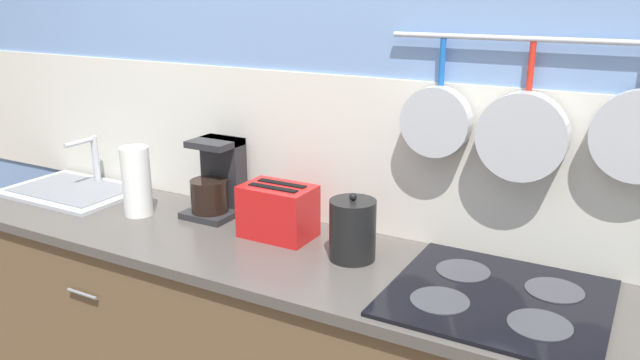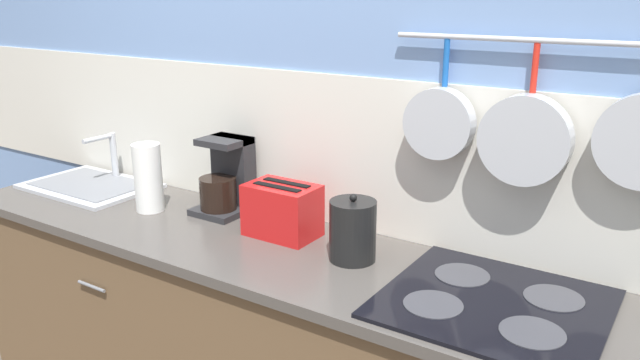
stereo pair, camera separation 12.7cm
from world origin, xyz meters
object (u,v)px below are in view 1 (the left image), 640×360
Objects in this scene: paper_towel_roll at (137,181)px; kettle at (352,230)px; coffee_maker at (217,183)px; toaster at (278,211)px.

kettle is at bearing 1.96° from paper_towel_roll.
toaster is at bearing -14.51° from coffee_maker.
toaster is 0.31m from kettle.
coffee_maker reaches higher than kettle.
coffee_maker is at bearing 168.55° from kettle.
paper_towel_roll is 1.20× the size of kettle.
paper_towel_roll is at bearing -172.72° from toaster.
coffee_maker reaches higher than paper_towel_roll.
kettle is (0.88, 0.03, -0.03)m from paper_towel_roll.
coffee_maker reaches higher than toaster.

